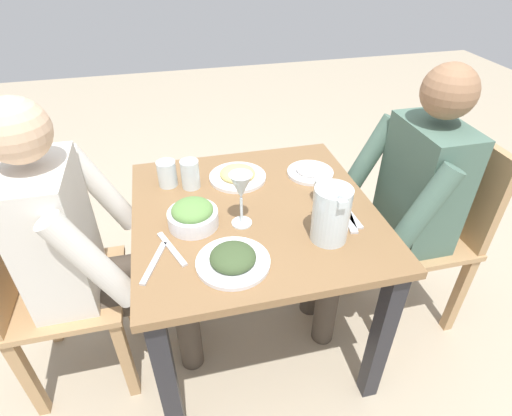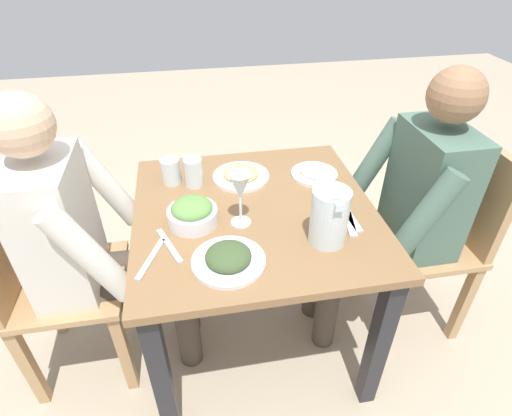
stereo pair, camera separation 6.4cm
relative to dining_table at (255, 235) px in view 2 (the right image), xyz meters
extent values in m
plane|color=tan|center=(0.00, 0.00, -0.58)|extent=(8.00, 8.00, 0.00)
cube|color=olive|center=(0.00, 0.00, 0.11)|extent=(0.86, 0.86, 0.03)
cube|color=#232328|center=(-0.38, -0.38, -0.24)|extent=(0.06, 0.06, 0.67)
cube|color=#232328|center=(0.38, -0.38, -0.24)|extent=(0.06, 0.06, 0.67)
cube|color=#232328|center=(-0.38, 0.38, -0.24)|extent=(0.06, 0.06, 0.67)
cube|color=#232328|center=(0.38, 0.38, -0.24)|extent=(0.06, 0.06, 0.67)
cube|color=tan|center=(-0.18, -0.87, -0.36)|extent=(0.04, 0.04, 0.44)
cube|color=tan|center=(0.16, -0.87, -0.36)|extent=(0.04, 0.04, 0.44)
cube|color=tan|center=(-0.18, -0.53, -0.36)|extent=(0.04, 0.04, 0.44)
cube|color=tan|center=(0.16, -0.53, -0.36)|extent=(0.04, 0.04, 0.44)
cube|color=tan|center=(-0.01, -0.70, -0.13)|extent=(0.40, 0.40, 0.03)
cube|color=tan|center=(-0.01, -0.88, 0.09)|extent=(0.38, 0.04, 0.42)
cube|color=tan|center=(0.17, 0.87, -0.36)|extent=(0.04, 0.04, 0.44)
cube|color=tan|center=(-0.17, 0.87, -0.36)|extent=(0.04, 0.04, 0.44)
cube|color=tan|center=(0.17, 0.53, -0.36)|extent=(0.04, 0.04, 0.44)
cube|color=tan|center=(-0.17, 0.53, -0.36)|extent=(0.04, 0.04, 0.44)
cube|color=tan|center=(0.00, 0.70, -0.13)|extent=(0.40, 0.40, 0.03)
cube|color=#4C6B5B|center=(-0.01, -0.67, 0.13)|extent=(0.32, 0.20, 0.50)
sphere|color=#936B4C|center=(-0.01, -0.67, 0.50)|extent=(0.19, 0.19, 0.19)
cylinder|color=#473D33|center=(-0.09, -0.48, -0.15)|extent=(0.11, 0.38, 0.11)
cylinder|color=#473D33|center=(-0.09, -0.29, -0.35)|extent=(0.10, 0.10, 0.46)
cylinder|color=#4C6B5B|center=(-0.21, -0.53, 0.16)|extent=(0.08, 0.23, 0.37)
cylinder|color=#473D33|center=(0.08, -0.48, -0.15)|extent=(0.11, 0.38, 0.11)
cylinder|color=#473D33|center=(0.08, -0.29, -0.35)|extent=(0.10, 0.10, 0.46)
cylinder|color=#4C6B5B|center=(0.19, -0.53, 0.16)|extent=(0.08, 0.23, 0.37)
cube|color=silver|center=(0.00, 0.67, 0.13)|extent=(0.32, 0.20, 0.50)
sphere|color=#DBB28E|center=(0.00, 0.67, 0.50)|extent=(0.19, 0.19, 0.19)
cylinder|color=#473D33|center=(0.09, 0.48, -0.15)|extent=(0.11, 0.38, 0.11)
cylinder|color=#473D33|center=(0.09, 0.29, -0.35)|extent=(0.10, 0.10, 0.46)
cylinder|color=silver|center=(0.20, 0.53, 0.16)|extent=(0.08, 0.23, 0.37)
cylinder|color=#473D33|center=(-0.08, 0.48, -0.15)|extent=(0.11, 0.38, 0.11)
cylinder|color=#473D33|center=(-0.08, 0.29, -0.35)|extent=(0.10, 0.10, 0.46)
cylinder|color=silver|center=(-0.20, 0.53, 0.16)|extent=(0.08, 0.23, 0.37)
cylinder|color=silver|center=(-0.21, -0.20, 0.22)|extent=(0.12, 0.12, 0.19)
cube|color=silver|center=(-0.14, -0.20, 0.23)|extent=(0.02, 0.02, 0.11)
cube|color=silver|center=(-0.27, -0.20, 0.30)|extent=(0.04, 0.03, 0.02)
cylinder|color=white|center=(-0.04, 0.22, 0.15)|extent=(0.17, 0.17, 0.05)
ellipsoid|color=#608E47|center=(-0.04, 0.22, 0.18)|extent=(0.14, 0.14, 0.06)
cylinder|color=white|center=(0.18, -0.28, 0.13)|extent=(0.19, 0.19, 0.01)
ellipsoid|color=white|center=(0.18, -0.28, 0.14)|extent=(0.12, 0.12, 0.04)
cylinder|color=white|center=(0.22, 0.02, 0.13)|extent=(0.23, 0.23, 0.01)
ellipsoid|color=#E0C670|center=(0.22, 0.02, 0.15)|extent=(0.14, 0.14, 0.05)
cylinder|color=white|center=(-0.26, 0.13, 0.13)|extent=(0.23, 0.23, 0.01)
ellipsoid|color=#3D512D|center=(-0.26, 0.13, 0.15)|extent=(0.14, 0.14, 0.06)
cylinder|color=silver|center=(0.20, 0.20, 0.18)|extent=(0.07, 0.07, 0.11)
cylinder|color=silver|center=(-0.01, -0.25, 0.17)|extent=(0.06, 0.06, 0.09)
cylinder|color=silver|center=(0.24, 0.29, 0.17)|extent=(0.07, 0.07, 0.10)
cylinder|color=silver|center=(-0.07, 0.06, 0.12)|extent=(0.07, 0.07, 0.01)
cylinder|color=silver|center=(-0.07, 0.06, 0.18)|extent=(0.01, 0.01, 0.10)
cone|color=silver|center=(-0.07, 0.06, 0.27)|extent=(0.08, 0.08, 0.09)
cube|color=silver|center=(-0.11, -0.32, 0.13)|extent=(0.17, 0.03, 0.01)
cube|color=silver|center=(-0.21, 0.36, 0.13)|extent=(0.18, 0.09, 0.01)
cube|color=silver|center=(-0.13, -0.31, 0.13)|extent=(0.17, 0.06, 0.01)
cube|color=silver|center=(-0.15, 0.30, 0.13)|extent=(0.18, 0.08, 0.01)
camera|label=1|loc=(-1.16, 0.27, 0.98)|focal=28.59mm
camera|label=2|loc=(-1.17, 0.21, 0.98)|focal=28.59mm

